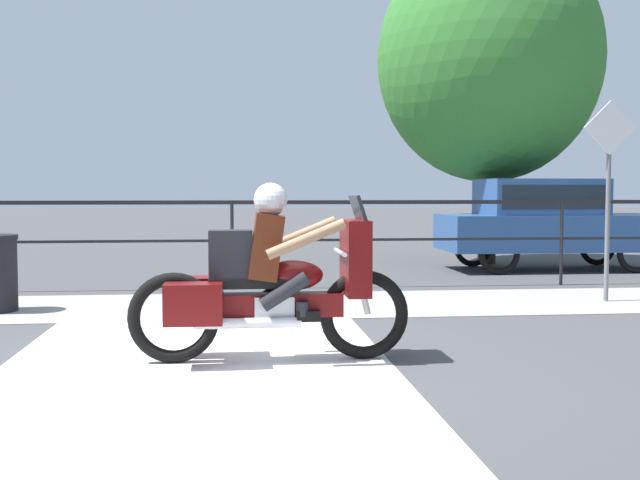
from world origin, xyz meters
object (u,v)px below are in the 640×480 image
parked_car (547,218)px  street_sign (609,176)px  tree_behind_sign (489,59)px  motorcycle (270,282)px

parked_car → street_sign: 4.36m
parked_car → street_sign: bearing=-98.9°
parked_car → tree_behind_sign: tree_behind_sign is taller
motorcycle → tree_behind_sign: bearing=57.3°
street_sign → tree_behind_sign: tree_behind_sign is taller
street_sign → tree_behind_sign: (0.15, 5.54, 2.41)m
parked_car → street_sign: (-0.86, -4.21, 0.70)m
street_sign → tree_behind_sign: 6.05m
motorcycle → street_sign: bearing=30.7°
parked_car → tree_behind_sign: 3.46m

